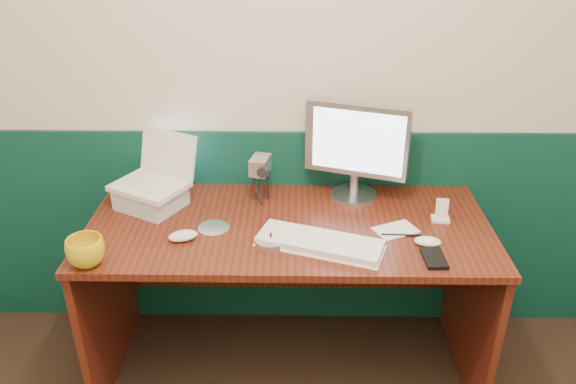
{
  "coord_description": "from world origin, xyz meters",
  "views": [
    {
      "loc": [
        -0.07,
        -0.54,
        1.88
      ],
      "look_at": [
        -0.09,
        1.23,
        0.97
      ],
      "focal_mm": 35.0,
      "sensor_mm": 36.0,
      "label": 1
    }
  ],
  "objects_px": {
    "mug": "(86,252)",
    "camcorder": "(261,181)",
    "desk": "(289,299)",
    "laptop": "(146,163)",
    "keyboard": "(320,243)",
    "monitor": "(356,151)"
  },
  "relations": [
    {
      "from": "mug",
      "to": "camcorder",
      "type": "bearing_deg",
      "value": 39.69
    },
    {
      "from": "desk",
      "to": "laptop",
      "type": "relative_size",
      "value": 5.69
    },
    {
      "from": "keyboard",
      "to": "mug",
      "type": "bearing_deg",
      "value": -152.28
    },
    {
      "from": "mug",
      "to": "monitor",
      "type": "bearing_deg",
      "value": 28.25
    },
    {
      "from": "laptop",
      "to": "camcorder",
      "type": "height_order",
      "value": "laptop"
    },
    {
      "from": "monitor",
      "to": "keyboard",
      "type": "relative_size",
      "value": 0.93
    },
    {
      "from": "camcorder",
      "to": "keyboard",
      "type": "bearing_deg",
      "value": -43.59
    },
    {
      "from": "camcorder",
      "to": "laptop",
      "type": "bearing_deg",
      "value": -160.05
    },
    {
      "from": "mug",
      "to": "camcorder",
      "type": "distance_m",
      "value": 0.76
    },
    {
      "from": "keyboard",
      "to": "monitor",
      "type": "bearing_deg",
      "value": 87.09
    },
    {
      "from": "laptop",
      "to": "monitor",
      "type": "distance_m",
      "value": 0.86
    },
    {
      "from": "laptop",
      "to": "keyboard",
      "type": "xyz_separation_m",
      "value": [
        0.69,
        -0.3,
        -0.19
      ]
    },
    {
      "from": "monitor",
      "to": "keyboard",
      "type": "height_order",
      "value": "monitor"
    },
    {
      "from": "desk",
      "to": "keyboard",
      "type": "distance_m",
      "value": 0.44
    },
    {
      "from": "monitor",
      "to": "camcorder",
      "type": "bearing_deg",
      "value": -154.91
    },
    {
      "from": "monitor",
      "to": "desk",
      "type": "bearing_deg",
      "value": -120.65
    },
    {
      "from": "desk",
      "to": "camcorder",
      "type": "height_order",
      "value": "camcorder"
    },
    {
      "from": "laptop",
      "to": "monitor",
      "type": "height_order",
      "value": "monitor"
    },
    {
      "from": "desk",
      "to": "camcorder",
      "type": "distance_m",
      "value": 0.52
    },
    {
      "from": "keyboard",
      "to": "mug",
      "type": "distance_m",
      "value": 0.83
    },
    {
      "from": "desk",
      "to": "keyboard",
      "type": "xyz_separation_m",
      "value": [
        0.12,
        -0.16,
        0.39
      ]
    },
    {
      "from": "mug",
      "to": "camcorder",
      "type": "xyz_separation_m",
      "value": [
        0.58,
        0.48,
        0.04
      ]
    }
  ]
}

